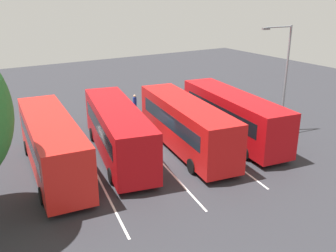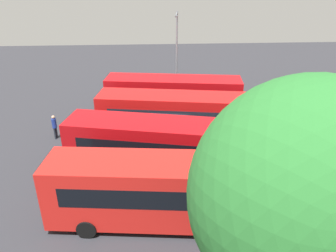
{
  "view_description": "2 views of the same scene",
  "coord_description": "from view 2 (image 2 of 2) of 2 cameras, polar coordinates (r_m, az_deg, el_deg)",
  "views": [
    {
      "loc": [
        -20.06,
        11.26,
        10.14
      ],
      "look_at": [
        -0.54,
        -0.8,
        1.95
      ],
      "focal_mm": 40.47,
      "sensor_mm": 36.0,
      "label": 1
    },
    {
      "loc": [
        1.35,
        18.45,
        10.89
      ],
      "look_at": [
        0.1,
        -1.18,
        1.51
      ],
      "focal_mm": 34.58,
      "sensor_mm": 36.0,
      "label": 2
    }
  ],
  "objects": [
    {
      "name": "ground_plane",
      "position": [
        21.47,
        0.47,
        -4.99
      ],
      "size": [
        72.46,
        72.46,
        0.0
      ],
      "primitive_type": "plane",
      "color": "#2B2B30"
    },
    {
      "name": "pedestrian",
      "position": [
        24.33,
        -19.39,
        0.16
      ],
      "size": [
        0.44,
        0.44,
        1.81
      ],
      "rotation": [
        0.0,
        0.0,
        2.62
      ],
      "color": "#232833",
      "rests_on": "ground"
    },
    {
      "name": "lane_stripe_inner_right",
      "position": [
        18.0,
        1.43,
        -11.75
      ],
      "size": [
        14.95,
        2.62,
        0.01
      ],
      "primitive_type": "cube",
      "rotation": [
        0.0,
        0.0,
        -0.17
      ],
      "color": "silver",
      "rests_on": "ground"
    },
    {
      "name": "lane_stripe_outer_left",
      "position": [
        25.16,
        -0.21,
        -0.15
      ],
      "size": [
        14.95,
        2.62,
        0.01
      ],
      "primitive_type": "cube",
      "rotation": [
        0.0,
        0.0,
        -0.17
      ],
      "color": "silver",
      "rests_on": "ground"
    },
    {
      "name": "depot_tree",
      "position": [
        9.74,
        22.76,
        -11.22
      ],
      "size": [
        6.4,
        5.76,
        8.76
      ],
      "color": "#4C3823",
      "rests_on": "ground"
    },
    {
      "name": "bus_far_right",
      "position": [
        15.16,
        -0.83,
        -11.29
      ],
      "size": [
        10.94,
        3.57,
        3.33
      ],
      "rotation": [
        0.0,
        0.0,
        -0.11
      ],
      "color": "red",
      "rests_on": "ground"
    },
    {
      "name": "bus_far_left",
      "position": [
        26.3,
        0.86,
        5.31
      ],
      "size": [
        10.98,
        3.93,
        3.33
      ],
      "rotation": [
        0.0,
        0.0,
        -0.14
      ],
      "color": "#B70C11",
      "rests_on": "ground"
    },
    {
      "name": "lane_stripe_inner_left",
      "position": [
        21.47,
        0.47,
        -4.98
      ],
      "size": [
        14.95,
        2.62,
        0.01
      ],
      "primitive_type": "cube",
      "rotation": [
        0.0,
        0.0,
        -0.17
      ],
      "color": "silver",
      "rests_on": "ground"
    },
    {
      "name": "bus_center_right",
      "position": [
        18.68,
        -1.59,
        -3.58
      ],
      "size": [
        11.01,
        4.66,
        3.33
      ],
      "rotation": [
        0.0,
        0.0,
        -0.21
      ],
      "color": "#B70C11",
      "rests_on": "ground"
    },
    {
      "name": "street_lamp",
      "position": [
        29.58,
        1.52,
        13.12
      ],
      "size": [
        0.48,
        2.57,
        7.91
      ],
      "rotation": [
        0.0,
        0.0,
        1.45
      ],
      "color": "gray",
      "rests_on": "ground"
    },
    {
      "name": "bus_center_left",
      "position": [
        22.64,
        1.22,
        1.86
      ],
      "size": [
        10.99,
        4.09,
        3.33
      ],
      "rotation": [
        0.0,
        0.0,
        -0.16
      ],
      "color": "red",
      "rests_on": "ground"
    }
  ]
}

